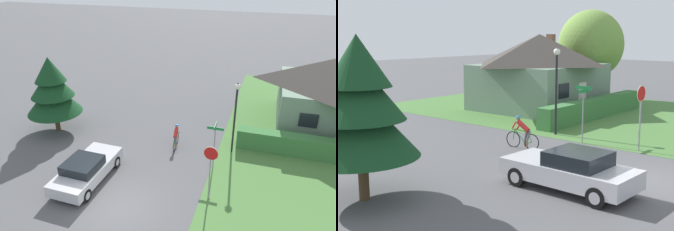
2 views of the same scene
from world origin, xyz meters
The scene contains 8 objects.
ground_plane centered at (0.00, 0.00, 0.00)m, with size 140.00×140.00×0.00m, color #515154.
hedge_row centered at (9.88, 7.50, 0.61)m, with size 10.56×0.90×1.21m, color #387038.
sedan_left_lane centered at (-2.39, 1.30, 0.69)m, with size 2.00×4.55×1.37m.
cyclist centered at (1.03, 6.04, 0.71)m, with size 0.44×1.73×1.49m.
stop_sign centered at (3.97, 1.85, 2.04)m, with size 0.70×0.08×2.90m.
street_lamp centered at (4.42, 6.58, 3.00)m, with size 0.34×0.34×4.44m.
street_name_sign centered at (3.67, 4.55, 1.87)m, with size 0.90×0.90×2.70m.
conifer_tall_near centered at (-7.30, 5.71, 2.97)m, with size 3.56×3.56×5.11m.
Camera 1 is at (6.10, -10.87, 10.46)m, focal length 35.00 mm.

